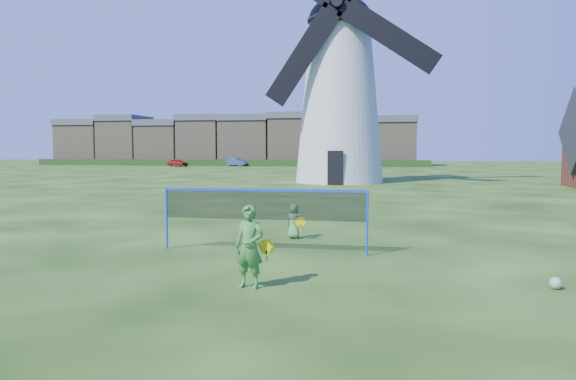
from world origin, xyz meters
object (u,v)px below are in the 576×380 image
(player_boy, at_px, (294,221))
(play_ball, at_px, (556,283))
(windmill, at_px, (340,90))
(badminton_net, at_px, (263,206))
(car_left, at_px, (178,163))
(player_girl, at_px, (249,247))
(car_right, at_px, (236,162))

(player_boy, bearing_deg, play_ball, 158.20)
(windmill, bearing_deg, player_boy, -87.89)
(badminton_net, height_order, car_left, badminton_net)
(player_boy, distance_m, car_left, 66.46)
(badminton_net, relative_size, player_boy, 5.17)
(windmill, bearing_deg, play_ball, -78.00)
(badminton_net, xyz_separation_m, player_girl, (0.51, -3.35, -0.38))
(windmill, xyz_separation_m, car_right, (-18.84, 37.50, -6.37))
(badminton_net, height_order, car_right, badminton_net)
(badminton_net, xyz_separation_m, car_right, (-19.41, 65.66, -0.53))
(player_girl, height_order, player_boy, player_girl)
(car_right, bearing_deg, car_left, 131.34)
(car_left, distance_m, car_right, 8.71)
(badminton_net, relative_size, car_left, 1.52)
(player_boy, bearing_deg, car_right, -55.08)
(badminton_net, bearing_deg, player_boy, 79.43)
(windmill, bearing_deg, car_left, 128.17)
(windmill, bearing_deg, car_right, 116.68)
(play_ball, distance_m, car_right, 72.67)
(car_left, bearing_deg, windmill, -120.15)
(windmill, height_order, badminton_net, windmill)
(player_boy, bearing_deg, windmill, -70.27)
(car_left, xyz_separation_m, car_right, (8.09, 3.23, 0.05))
(player_girl, relative_size, player_boy, 1.55)
(car_left, bearing_deg, badminton_net, -134.55)
(badminton_net, xyz_separation_m, player_boy, (0.39, 2.11, -0.65))
(badminton_net, bearing_deg, car_left, 113.77)
(car_left, bearing_deg, player_boy, -133.50)
(badminton_net, bearing_deg, play_ball, -22.38)
(windmill, height_order, car_right, windmill)
(car_right, bearing_deg, play_ball, -140.02)
(player_girl, height_order, car_right, player_girl)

